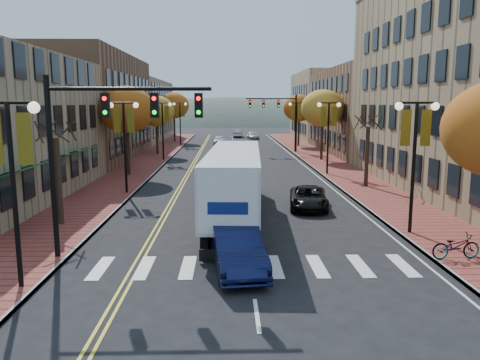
{
  "coord_description": "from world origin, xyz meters",
  "views": [
    {
      "loc": [
        -0.82,
        -14.51,
        5.99
      ],
      "look_at": [
        -0.21,
        8.44,
        2.2
      ],
      "focal_mm": 35.0,
      "sensor_mm": 36.0,
      "label": 1
    }
  ],
  "objects": [
    {
      "name": "building_left_far",
      "position": [
        -17.0,
        61.0,
        4.75
      ],
      "size": [
        12.0,
        26.0,
        9.5
      ],
      "primitive_type": "cube",
      "color": "#9E8966",
      "rests_on": "ground"
    },
    {
      "name": "black_suv",
      "position": [
        3.81,
        11.65,
        0.63
      ],
      "size": [
        2.63,
        4.73,
        1.25
      ],
      "primitive_type": "imported",
      "rotation": [
        0.0,
        0.0,
        -0.13
      ],
      "color": "black",
      "rests_on": "ground"
    },
    {
      "name": "building_right_mid",
      "position": [
        18.5,
        42.0,
        5.0
      ],
      "size": [
        15.0,
        24.0,
        10.0
      ],
      "primitive_type": "cube",
      "color": "brown",
      "rests_on": "ground"
    },
    {
      "name": "tree_left_b",
      "position": [
        -9.0,
        24.0,
        5.45
      ],
      "size": [
        4.48,
        4.48,
        7.21
      ],
      "color": "#382619",
      "rests_on": "sidewalk_left"
    },
    {
      "name": "lamp_right_a",
      "position": [
        7.5,
        6.0,
        4.29
      ],
      "size": [
        1.96,
        0.36,
        6.05
      ],
      "color": "black",
      "rests_on": "ground"
    },
    {
      "name": "sidewalk_left",
      "position": [
        -9.0,
        32.5,
        0.07
      ],
      "size": [
        4.0,
        85.0,
        0.15
      ],
      "primitive_type": "cube",
      "color": "brown",
      "rests_on": "ground"
    },
    {
      "name": "lamp_left_a",
      "position": [
        -7.5,
        0.0,
        4.29
      ],
      "size": [
        1.96,
        0.36,
        6.05
      ],
      "color": "black",
      "rests_on": "ground"
    },
    {
      "name": "tree_left_d",
      "position": [
        -9.0,
        58.0,
        5.6
      ],
      "size": [
        4.61,
        4.61,
        7.42
      ],
      "color": "#382619",
      "rests_on": "sidewalk_left"
    },
    {
      "name": "tree_left_c",
      "position": [
        -9.0,
        40.0,
        5.05
      ],
      "size": [
        4.16,
        4.16,
        6.69
      ],
      "color": "#382619",
      "rests_on": "sidewalk_left"
    },
    {
      "name": "car_far_silver",
      "position": [
        3.4,
        63.67,
        0.61
      ],
      "size": [
        2.09,
        4.33,
        1.22
      ],
      "primitive_type": "imported",
      "rotation": [
        0.0,
        0.0,
        0.09
      ],
      "color": "#AEAFB6",
      "rests_on": "ground"
    },
    {
      "name": "lamp_right_b",
      "position": [
        7.5,
        24.0,
        4.29
      ],
      "size": [
        1.96,
        0.36,
        6.05
      ],
      "color": "black",
      "rests_on": "ground"
    },
    {
      "name": "lamp_left_b",
      "position": [
        -7.5,
        16.0,
        4.29
      ],
      "size": [
        1.96,
        0.36,
        6.05
      ],
      "color": "black",
      "rests_on": "ground"
    },
    {
      "name": "semi_truck",
      "position": [
        -0.44,
        9.28,
        2.16
      ],
      "size": [
        3.14,
        14.89,
        3.7
      ],
      "rotation": [
        0.0,
        0.0,
        -0.05
      ],
      "color": "black",
      "rests_on": "ground"
    },
    {
      "name": "tree_right_d",
      "position": [
        9.0,
        50.0,
        5.29
      ],
      "size": [
        4.35,
        4.35,
        7.0
      ],
      "color": "#382619",
      "rests_on": "sidewalk_right"
    },
    {
      "name": "tree_left_a",
      "position": [
        -9.0,
        8.0,
        2.25
      ],
      "size": [
        0.28,
        0.28,
        4.2
      ],
      "color": "#382619",
      "rests_on": "sidewalk_left"
    },
    {
      "name": "tree_right_c",
      "position": [
        9.0,
        34.0,
        5.45
      ],
      "size": [
        4.48,
        4.48,
        7.21
      ],
      "color": "#382619",
      "rests_on": "sidewalk_right"
    },
    {
      "name": "car_far_oncoming",
      "position": [
        1.03,
        68.3,
        0.7
      ],
      "size": [
        1.92,
        4.36,
        1.39
      ],
      "primitive_type": "imported",
      "rotation": [
        0.0,
        0.0,
        3.03
      ],
      "color": "#AEAFB7",
      "rests_on": "ground"
    },
    {
      "name": "sidewalk_right",
      "position": [
        9.0,
        32.5,
        0.07
      ],
      "size": [
        4.0,
        85.0,
        0.15
      ],
      "primitive_type": "cube",
      "color": "brown",
      "rests_on": "ground"
    },
    {
      "name": "bicycle",
      "position": [
        7.8,
        2.29,
        0.65
      ],
      "size": [
        1.94,
        0.85,
        0.99
      ],
      "primitive_type": "imported",
      "rotation": [
        0.0,
        0.0,
        1.67
      ],
      "color": "gray",
      "rests_on": "sidewalk_right"
    },
    {
      "name": "lamp_left_d",
      "position": [
        -7.5,
        52.0,
        4.29
      ],
      "size": [
        1.96,
        0.36,
        6.05
      ],
      "color": "black",
      "rests_on": "ground"
    },
    {
      "name": "lamp_right_c",
      "position": [
        7.5,
        42.0,
        4.29
      ],
      "size": [
        1.96,
        0.36,
        6.05
      ],
      "color": "black",
      "rests_on": "ground"
    },
    {
      "name": "tree_right_b",
      "position": [
        9.0,
        18.0,
        2.25
      ],
      "size": [
        0.28,
        0.28,
        4.2
      ],
      "color": "#382619",
      "rests_on": "sidewalk_right"
    },
    {
      "name": "building_right_far",
      "position": [
        18.5,
        64.0,
        5.5
      ],
      "size": [
        15.0,
        20.0,
        11.0
      ],
      "primitive_type": "cube",
      "color": "#9E8966",
      "rests_on": "ground"
    },
    {
      "name": "traffic_mast_near",
      "position": [
        -5.48,
        3.0,
        4.92
      ],
      "size": [
        6.1,
        0.35,
        7.0
      ],
      "color": "black",
      "rests_on": "ground"
    },
    {
      "name": "navy_sedan",
      "position": [
        -0.5,
        1.74,
        0.79
      ],
      "size": [
        2.24,
        4.94,
        1.57
      ],
      "primitive_type": "imported",
      "rotation": [
        0.0,
        0.0,
        0.12
      ],
      "color": "#0D1237",
      "rests_on": "ground"
    },
    {
      "name": "traffic_mast_far",
      "position": [
        5.48,
        42.0,
        4.92
      ],
      "size": [
        6.1,
        0.34,
        7.0
      ],
      "color": "black",
      "rests_on": "ground"
    },
    {
      "name": "lamp_left_c",
      "position": [
        -7.5,
        34.0,
        4.29
      ],
      "size": [
        1.96,
        0.36,
        6.05
      ],
      "color": "black",
      "rests_on": "ground"
    },
    {
      "name": "building_left_mid",
      "position": [
        -17.0,
        36.0,
        5.5
      ],
      "size": [
        12.0,
        24.0,
        11.0
      ],
      "primitive_type": "cube",
      "color": "brown",
      "rests_on": "ground"
    },
    {
      "name": "ground",
      "position": [
        0.0,
        0.0,
        0.0
      ],
      "size": [
        200.0,
        200.0,
        0.0
      ],
      "primitive_type": "plane",
      "color": "black",
      "rests_on": "ground"
    },
    {
      "name": "car_far_white",
      "position": [
        -2.06,
        54.15,
        0.64
      ],
      "size": [
        1.77,
        3.83,
        1.27
      ],
      "primitive_type": "imported",
      "rotation": [
        0.0,
        0.0,
        -0.07
      ],
      "color": "white",
      "rests_on": "ground"
    }
  ]
}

